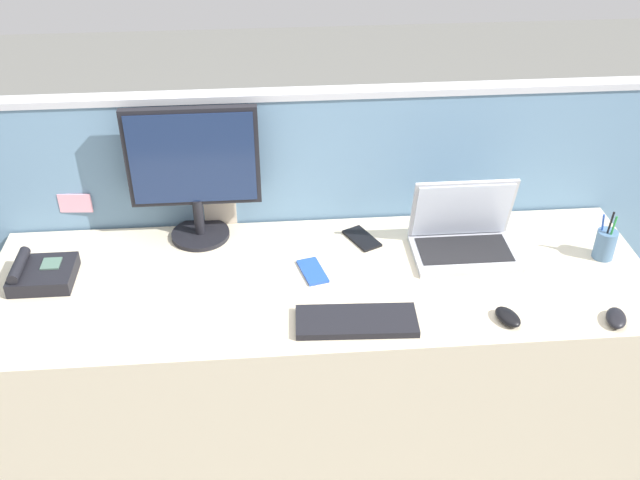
% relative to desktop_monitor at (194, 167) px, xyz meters
% --- Properties ---
extents(ground_plane, '(10.00, 10.00, 0.00)m').
position_rel_desktop_monitor_xyz_m(ground_plane, '(0.41, -0.30, -1.02)').
color(ground_plane, slate).
extents(desk, '(2.21, 0.73, 0.74)m').
position_rel_desktop_monitor_xyz_m(desk, '(0.41, -0.30, -0.65)').
color(desk, beige).
rests_on(desk, ground_plane).
extents(cubicle_divider, '(2.68, 0.08, 1.24)m').
position_rel_desktop_monitor_xyz_m(cubicle_divider, '(0.41, 0.11, -0.40)').
color(cubicle_divider, '#6084A3').
rests_on(cubicle_divider, ground_plane).
extents(desktop_monitor, '(0.45, 0.21, 0.49)m').
position_rel_desktop_monitor_xyz_m(desktop_monitor, '(0.00, 0.00, 0.00)').
color(desktop_monitor, black).
rests_on(desktop_monitor, desk).
extents(laptop, '(0.35, 0.24, 0.26)m').
position_rel_desktop_monitor_xyz_m(laptop, '(0.92, -0.17, -0.21)').
color(laptop, '#B2B5BC').
rests_on(laptop, desk).
extents(desk_phone, '(0.20, 0.18, 0.08)m').
position_rel_desktop_monitor_xyz_m(desk_phone, '(-0.51, -0.23, -0.25)').
color(desk_phone, black).
rests_on(desk_phone, desk).
extents(keyboard_main, '(0.38, 0.16, 0.02)m').
position_rel_desktop_monitor_xyz_m(keyboard_main, '(0.50, -0.54, -0.27)').
color(keyboard_main, black).
rests_on(keyboard_main, desk).
extents(computer_mouse_right_hand, '(0.09, 0.11, 0.03)m').
position_rel_desktop_monitor_xyz_m(computer_mouse_right_hand, '(1.29, -0.59, -0.26)').
color(computer_mouse_right_hand, black).
rests_on(computer_mouse_right_hand, desk).
extents(computer_mouse_left_hand, '(0.09, 0.11, 0.03)m').
position_rel_desktop_monitor_xyz_m(computer_mouse_left_hand, '(0.96, -0.56, -0.26)').
color(computer_mouse_left_hand, black).
rests_on(computer_mouse_left_hand, desk).
extents(pen_cup, '(0.07, 0.07, 0.18)m').
position_rel_desktop_monitor_xyz_m(pen_cup, '(1.39, -0.25, -0.22)').
color(pen_cup, '#4C7093').
rests_on(pen_cup, desk).
extents(cell_phone_blue_case, '(0.10, 0.16, 0.01)m').
position_rel_desktop_monitor_xyz_m(cell_phone_blue_case, '(0.39, -0.26, -0.27)').
color(cell_phone_blue_case, blue).
rests_on(cell_phone_blue_case, desk).
extents(cell_phone_black_slab, '(0.13, 0.17, 0.01)m').
position_rel_desktop_monitor_xyz_m(cell_phone_black_slab, '(0.58, -0.08, -0.27)').
color(cell_phone_black_slab, black).
rests_on(cell_phone_black_slab, desk).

